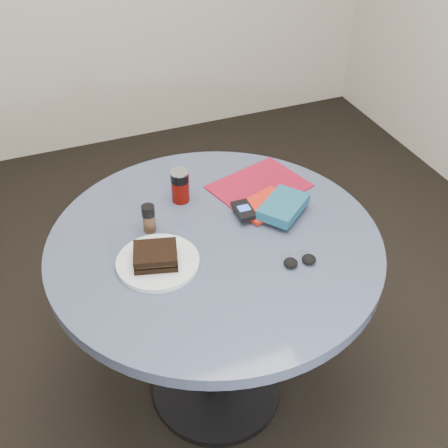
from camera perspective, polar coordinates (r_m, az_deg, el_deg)
name	(u,v)px	position (r m, az deg, el deg)	size (l,w,h in m)	color
ground	(217,389)	(2.23, -0.75, -16.45)	(4.00, 4.00, 0.00)	black
table	(215,279)	(1.78, -0.90, -5.59)	(1.00, 1.00, 0.75)	black
plate	(158,262)	(1.59, -6.73, -3.88)	(0.23, 0.23, 0.01)	silver
sandwich	(156,256)	(1.57, -6.97, -3.24)	(0.14, 0.13, 0.04)	black
soda_can	(180,186)	(1.80, -4.48, 3.88)	(0.06, 0.06, 0.11)	#590904
pepper_grinder	(149,218)	(1.69, -7.64, 0.58)	(0.05, 0.05, 0.09)	#452F1D
magazine	(259,186)	(1.89, 3.58, 3.83)	(0.30, 0.22, 0.01)	maroon
red_book	(265,205)	(1.79, 4.16, 1.93)	(0.17, 0.11, 0.01)	#B11C0E
novel	(283,206)	(1.75, 6.05, 1.79)	(0.17, 0.11, 0.03)	navy
mp3_player	(244,210)	(1.74, 2.03, 1.41)	(0.06, 0.10, 0.02)	black
headphones	(300,261)	(1.60, 7.71, -3.75)	(0.10, 0.05, 0.02)	black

